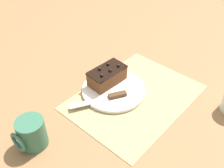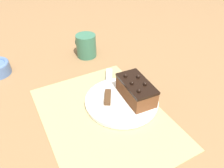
{
  "view_description": "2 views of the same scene",
  "coord_description": "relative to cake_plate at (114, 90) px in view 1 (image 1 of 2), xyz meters",
  "views": [
    {
      "loc": [
        0.57,
        0.4,
        0.65
      ],
      "look_at": [
        0.06,
        -0.06,
        0.07
      ],
      "focal_mm": 42.0,
      "sensor_mm": 36.0,
      "label": 1
    },
    {
      "loc": [
        -0.42,
        0.2,
        0.47
      ],
      "look_at": [
        0.06,
        -0.06,
        0.06
      ],
      "focal_mm": 35.0,
      "sensor_mm": 36.0,
      "label": 2
    }
  ],
  "objects": [
    {
      "name": "cake_plate",
      "position": [
        0.0,
        0.0,
        0.0
      ],
      "size": [
        0.23,
        0.23,
        0.01
      ],
      "color": "white",
      "rests_on": "placemat_woven"
    },
    {
      "name": "placemat_woven",
      "position": [
        -0.03,
        0.08,
        -0.01
      ],
      "size": [
        0.46,
        0.34,
        0.0
      ],
      "primitive_type": "cube",
      "color": "tan",
      "rests_on": "ground_plane"
    },
    {
      "name": "coffee_mug",
      "position": [
        0.34,
        -0.02,
        0.04
      ],
      "size": [
        0.09,
        0.08,
        0.1
      ],
      "color": "#33664C",
      "rests_on": "ground_plane"
    },
    {
      "name": "chocolate_cake",
      "position": [
        -0.01,
        -0.04,
        0.04
      ],
      "size": [
        0.15,
        0.09,
        0.07
      ],
      "rotation": [
        0.0,
        0.0,
        -0.07
      ],
      "color": "brown",
      "rests_on": "cake_plate"
    },
    {
      "name": "serving_knife",
      "position": [
        0.05,
        0.02,
        0.01
      ],
      "size": [
        0.19,
        0.12,
        0.01
      ],
      "rotation": [
        0.0,
        0.0,
        4.19
      ],
      "color": "#472D19",
      "rests_on": "cake_plate"
    },
    {
      "name": "ground_plane",
      "position": [
        -0.03,
        0.08,
        -0.01
      ],
      "size": [
        3.0,
        3.0,
        0.0
      ],
      "primitive_type": "plane",
      "color": "olive"
    }
  ]
}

